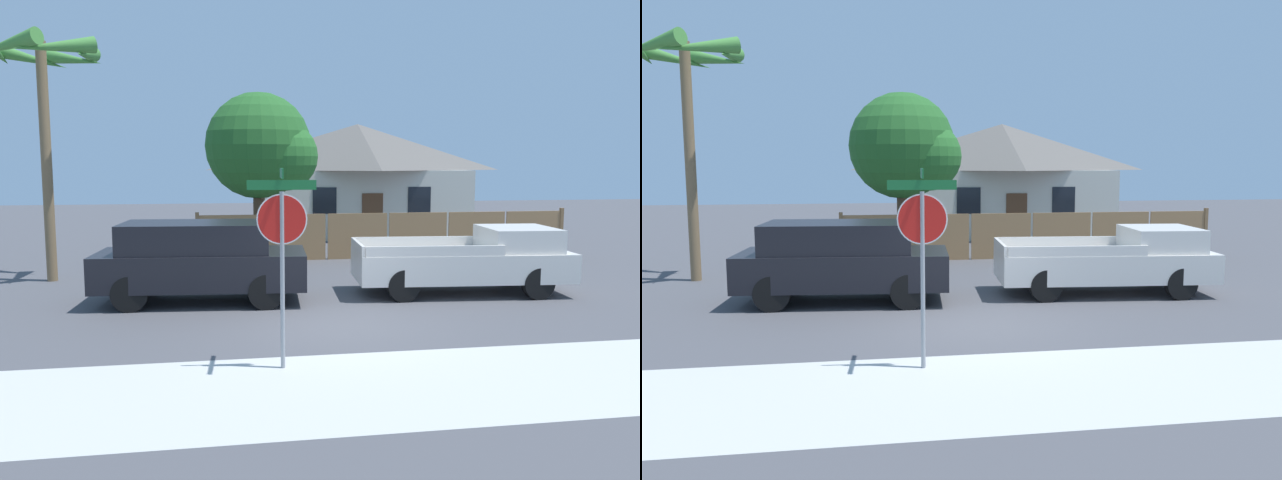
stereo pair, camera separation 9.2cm
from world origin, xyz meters
TOP-DOWN VIEW (x-y plane):
  - ground_plane at (0.00, 0.00)m, footprint 80.00×80.00m
  - sidewalk_strip at (0.00, -3.60)m, footprint 36.00×3.20m
  - wooden_fence at (3.45, 8.52)m, footprint 12.99×0.12m
  - house at (4.12, 16.34)m, footprint 9.83×6.32m
  - oak_tree at (-0.73, 9.30)m, footprint 3.78×3.60m
  - palm_tree at (-6.88, 5.92)m, footprint 3.19×3.41m
  - red_suv at (-2.73, 2.53)m, footprint 4.95×2.38m
  - orange_pickup at (3.90, 2.51)m, footprint 5.42×2.43m
  - stop_sign at (-1.34, -2.55)m, footprint 1.07×0.96m

SIDE VIEW (x-z plane):
  - ground_plane at x=0.00m, z-range 0.00..0.00m
  - sidewalk_strip at x=0.00m, z-range 0.00..0.01m
  - wooden_fence at x=3.45m, z-range -0.05..1.61m
  - orange_pickup at x=3.90m, z-range 0.00..1.65m
  - red_suv at x=-2.73m, z-range 0.08..1.96m
  - stop_sign at x=-1.34m, z-range 0.59..3.74m
  - house at x=4.12m, z-range 0.09..5.15m
  - oak_tree at x=-0.73m, z-range 0.93..6.57m
  - palm_tree at x=-6.88m, z-range 2.38..8.92m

